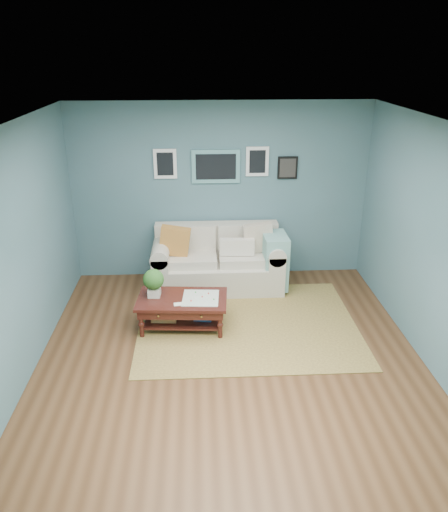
{
  "coord_description": "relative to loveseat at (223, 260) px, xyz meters",
  "views": [
    {
      "loc": [
        -0.34,
        -4.89,
        3.4
      ],
      "look_at": [
        -0.02,
        1.0,
        0.92
      ],
      "focal_mm": 35.0,
      "sensor_mm": 36.0,
      "label": 1
    }
  ],
  "objects": [
    {
      "name": "area_rug",
      "position": [
        0.26,
        -1.2,
        -0.41
      ],
      "size": [
        2.85,
        2.28,
        0.01
      ],
      "primitive_type": "cube",
      "color": "brown",
      "rests_on": "ground"
    },
    {
      "name": "coffee_table",
      "position": [
        -0.65,
        -1.21,
        -0.06
      ],
      "size": [
        1.19,
        0.75,
        0.8
      ],
      "rotation": [
        0.0,
        0.0,
        -0.08
      ],
      "color": "black",
      "rests_on": "ground"
    },
    {
      "name": "loveseat",
      "position": [
        0.0,
        0.0,
        0.0
      ],
      "size": [
        1.98,
        0.9,
        1.02
      ],
      "color": "beige",
      "rests_on": "ground"
    },
    {
      "name": "room_shell",
      "position": [
        -0.02,
        -1.97,
        0.95
      ],
      "size": [
        5.0,
        5.02,
        2.7
      ],
      "color": "brown",
      "rests_on": "ground"
    }
  ]
}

